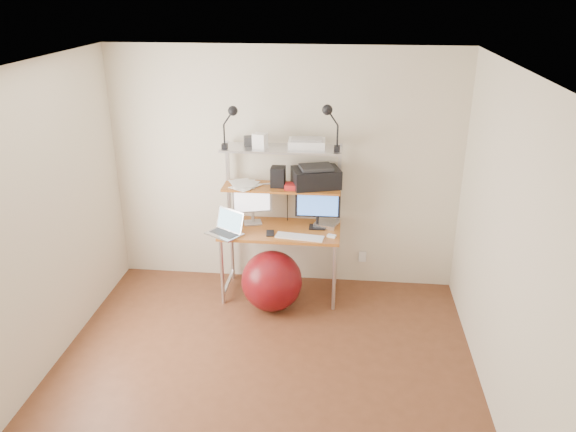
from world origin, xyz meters
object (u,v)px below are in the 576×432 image
monitor_silver (252,201)px  monitor_black (318,206)px  exercise_ball (272,281)px  printer (316,177)px  laptop (227,229)px

monitor_silver → monitor_black: size_ratio=0.99×
exercise_ball → printer: bearing=48.6°
monitor_silver → exercise_ball: (0.25, -0.42, -0.68)m
monitor_silver → exercise_ball: 0.84m
monitor_silver → printer: 0.70m
monitor_silver → printer: size_ratio=0.85×
monitor_silver → laptop: 0.40m
laptop → printer: 1.02m
laptop → exercise_ball: (0.46, -0.13, -0.49)m
printer → exercise_ball: printer is taller
printer → monitor_silver: bearing=165.2°
laptop → exercise_ball: laptop is taller
monitor_black → printer: (-0.03, 0.07, 0.29)m
printer → exercise_ball: 1.12m
printer → monitor_black: bearing=-85.5°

